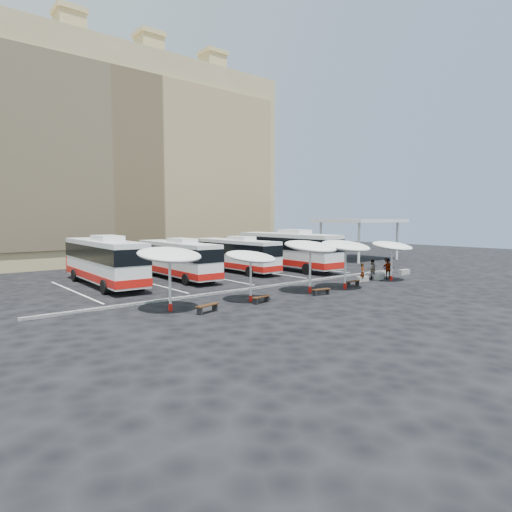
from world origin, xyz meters
TOP-DOWN VIEW (x-y plane):
  - ground at (0.00, 0.00)m, footprint 120.00×120.00m
  - sandstone_building at (0.00, 31.87)m, footprint 42.00×18.25m
  - service_canopy at (24.00, 10.00)m, footprint 10.00×8.00m
  - curb_divider at (0.00, 0.50)m, footprint 34.00×0.25m
  - bay_lines at (0.00, 8.00)m, footprint 24.15×12.00m
  - bus_0 at (-9.25, 9.46)m, footprint 3.29×12.67m
  - bus_1 at (-2.97, 9.01)m, footprint 2.91×11.41m
  - bus_2 at (3.95, 9.77)m, footprint 2.65×11.22m
  - bus_3 at (9.35, 8.06)m, footprint 3.30×13.20m
  - sunshade_0 at (-9.76, -2.36)m, footprint 3.88×3.92m
  - sunshade_1 at (-4.45, -3.09)m, footprint 3.99×4.02m
  - sunshade_2 at (0.86, -3.22)m, footprint 4.12×4.16m
  - sunshade_3 at (4.13, -3.74)m, footprint 3.64×3.69m
  - sunshade_4 at (10.55, -3.53)m, footprint 3.42×3.46m
  - wood_bench_0 at (-8.41, -4.15)m, footprint 1.60×0.78m
  - wood_bench_1 at (-4.29, -3.93)m, footprint 1.45×0.63m
  - wood_bench_2 at (0.72, -4.42)m, footprint 1.47×0.61m
  - wood_bench_3 at (5.53, -3.38)m, footprint 1.40×0.39m
  - conc_bench_0 at (8.21, -2.32)m, footprint 1.19×0.48m
  - conc_bench_1 at (10.30, -2.48)m, footprint 1.37×0.73m
  - conc_bench_2 at (12.85, -1.46)m, footprint 1.14×0.51m
  - conc_bench_3 at (15.02, -2.02)m, footprint 1.31×0.54m
  - passenger_0 at (8.08, -2.41)m, footprint 0.68×0.61m
  - passenger_1 at (10.06, -1.96)m, footprint 1.06×1.01m
  - passenger_2 at (11.15, -2.80)m, footprint 1.07×0.98m
  - passenger_3 at (13.07, -1.42)m, footprint 1.19×0.83m

SIDE VIEW (x-z plane):
  - ground at x=0.00m, z-range 0.00..0.00m
  - bay_lines at x=0.00m, z-range 0.00..0.01m
  - curb_divider at x=0.00m, z-range 0.00..0.15m
  - conc_bench_2 at x=12.85m, z-range 0.00..0.41m
  - conc_bench_0 at x=8.21m, z-range 0.00..0.44m
  - conc_bench_3 at x=15.02m, z-range 0.00..0.48m
  - conc_bench_1 at x=10.30m, z-range 0.00..0.49m
  - wood_bench_3 at x=5.53m, z-range 0.11..0.54m
  - wood_bench_1 at x=-4.29m, z-range 0.12..0.55m
  - wood_bench_2 at x=0.72m, z-range 0.12..0.55m
  - wood_bench_0 at x=-8.41m, z-range 0.13..0.60m
  - passenger_0 at x=8.08m, z-range 0.00..1.56m
  - passenger_3 at x=13.07m, z-range 0.00..1.67m
  - passenger_1 at x=10.06m, z-range 0.00..1.72m
  - passenger_2 at x=11.15m, z-range 0.00..1.76m
  - bus_2 at x=3.95m, z-range 0.04..3.60m
  - bus_1 at x=-2.97m, z-range 0.04..3.64m
  - bus_0 at x=-9.25m, z-range 0.04..4.03m
  - bus_3 at x=9.35m, z-range 0.04..4.21m
  - sunshade_1 at x=-4.45m, z-range 1.17..4.53m
  - sunshade_4 at x=10.55m, z-range 1.22..4.70m
  - sunshade_0 at x=-9.76m, z-range 1.32..5.11m
  - sunshade_3 at x=4.13m, z-range 1.33..5.13m
  - sunshade_2 at x=0.86m, z-range 1.35..5.21m
  - service_canopy at x=24.00m, z-range 2.27..7.47m
  - sandstone_building at x=0.00m, z-range -2.17..27.43m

